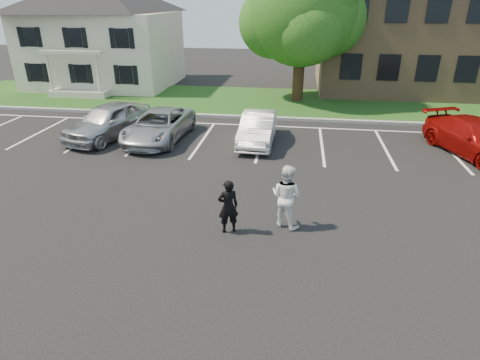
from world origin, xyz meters
name	(u,v)px	position (x,y,z in m)	size (l,w,h in m)	color
ground_plane	(235,234)	(0.00, 0.00, 0.00)	(90.00, 90.00, 0.00)	black
curb	(268,118)	(0.00, 12.00, 0.07)	(40.00, 0.30, 0.15)	gray
grass_strip	(273,102)	(0.00, 16.00, 0.04)	(44.00, 8.00, 0.08)	#1C3F0D
stall_lines	(292,138)	(1.40, 8.95, 0.01)	(34.00, 5.36, 0.01)	silver
house	(103,32)	(-13.00, 19.97, 3.83)	(10.30, 9.22, 7.60)	beige
tree	(304,13)	(1.63, 16.66, 5.35)	(7.80, 7.20, 8.80)	black
man_black_suit	(228,207)	(-0.21, 0.11, 0.81)	(0.59, 0.39, 1.63)	black
man_white_shirt	(286,196)	(1.40, 0.69, 0.96)	(0.93, 0.73, 1.92)	white
car_silver_west	(109,121)	(-7.32, 7.75, 0.83)	(1.95, 4.84, 1.65)	#B6B6BB
car_silver_minivan	(159,125)	(-4.84, 7.78, 0.70)	(2.32, 5.02, 1.40)	#A4A6AC
car_white_sedan	(258,128)	(-0.17, 7.97, 0.70)	(1.47, 4.23, 1.39)	silver
car_red_compact	(476,138)	(9.17, 7.74, 0.75)	(2.09, 5.15, 1.49)	#900C09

